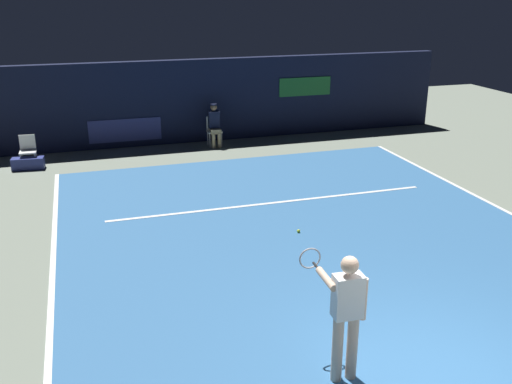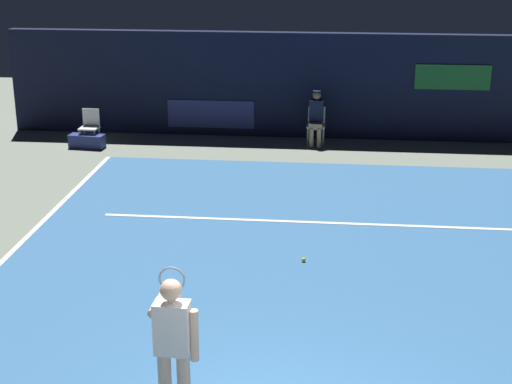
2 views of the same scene
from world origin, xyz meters
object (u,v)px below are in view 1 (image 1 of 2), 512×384
Objects in this scene: line_judge_on_chair at (214,124)px; tennis_ball at (299,231)px; tennis_player at (346,310)px; equipment_bag at (28,163)px; courtside_chair_near at (28,149)px.

line_judge_on_chair is 19.41× the size of tennis_ball.
equipment_bag is (-4.35, 10.71, -0.83)m from tennis_player.
tennis_player is at bearing -62.06° from equipment_bag.
tennis_player reaches higher than equipment_bag.
tennis_player is 11.59m from equipment_bag.
line_judge_on_chair is 1.50× the size of courtside_chair_near.
tennis_player reaches higher than courtside_chair_near.
equipment_bag is (-0.02, -0.23, -0.34)m from courtside_chair_near.
line_judge_on_chair is at bearing 84.58° from tennis_player.
tennis_player is 25.44× the size of tennis_ball.
tennis_player reaches higher than line_judge_on_chair.
tennis_ball is 0.08× the size of equipment_bag.
courtside_chair_near is 0.41m from equipment_bag.
line_judge_on_chair is at bearing 90.33° from tennis_ball.
tennis_ball is at bearing 75.65° from tennis_player.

